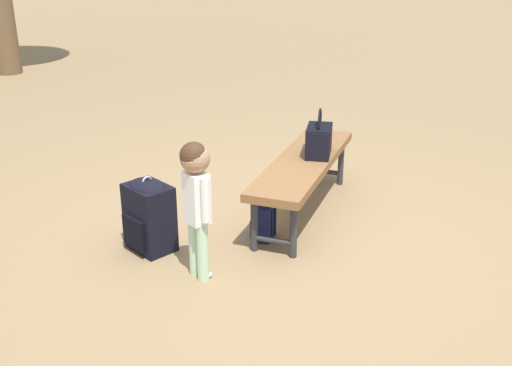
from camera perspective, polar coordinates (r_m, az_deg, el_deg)
The scene contains 6 objects.
ground_plane at distance 4.40m, azimuth 2.44°, elevation -5.56°, with size 40.00×40.00×0.00m, color #8C704C.
park_bench at distance 4.72m, azimuth 4.39°, elevation 1.55°, with size 1.64×0.63×0.45m.
handbag at distance 4.76m, azimuth 5.82°, elevation 4.03°, with size 0.36×0.27×0.37m.
child_standing at distance 3.75m, azimuth -5.54°, elevation -0.61°, with size 0.18×0.23×0.90m.
backpack_large at distance 4.28m, azimuth -9.82°, elevation -2.75°, with size 0.34×0.38×0.54m.
backpack_small at distance 4.40m, azimuth 0.71°, elevation -3.32°, with size 0.21×0.19×0.31m.
Camera 1 is at (3.52, 1.71, 2.03)m, focal length 43.44 mm.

